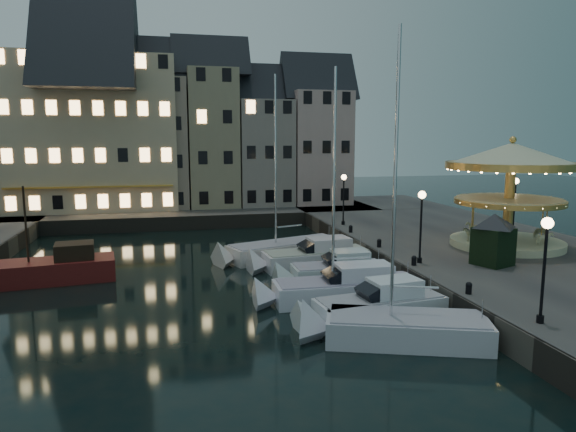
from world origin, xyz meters
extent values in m
plane|color=black|center=(0.00, 0.00, 0.00)|extent=(160.00, 160.00, 0.00)
cube|color=#474442|center=(14.00, 6.00, 0.65)|extent=(16.00, 56.00, 1.30)
cube|color=#474442|center=(-8.00, 28.00, 0.65)|extent=(44.00, 12.00, 1.30)
cube|color=#47423A|center=(6.00, 6.00, 0.65)|extent=(0.15, 44.00, 1.30)
cube|color=#47423A|center=(-6.00, 22.00, 0.65)|extent=(48.00, 0.15, 1.30)
cylinder|color=black|center=(7.20, -9.00, 1.45)|extent=(0.28, 0.28, 0.30)
cylinder|color=black|center=(7.20, -9.00, 3.20)|extent=(0.12, 0.12, 3.80)
sphere|color=#FFD18C|center=(7.20, -9.00, 5.25)|extent=(0.44, 0.44, 0.44)
cylinder|color=black|center=(7.20, 1.00, 1.45)|extent=(0.28, 0.28, 0.30)
cylinder|color=black|center=(7.20, 1.00, 3.20)|extent=(0.12, 0.12, 3.80)
sphere|color=#FFD18C|center=(7.20, 1.00, 5.25)|extent=(0.44, 0.44, 0.44)
cylinder|color=black|center=(7.20, 14.50, 1.45)|extent=(0.28, 0.28, 0.30)
cylinder|color=black|center=(7.20, 14.50, 3.20)|extent=(0.12, 0.12, 3.80)
sphere|color=#FFD18C|center=(7.20, 14.50, 5.25)|extent=(0.44, 0.44, 0.44)
cylinder|color=black|center=(18.50, 8.00, 1.45)|extent=(0.28, 0.28, 0.30)
cylinder|color=black|center=(18.50, 8.00, 3.20)|extent=(0.12, 0.12, 3.80)
sphere|color=#FFD18C|center=(18.50, 8.00, 5.25)|extent=(0.44, 0.44, 0.44)
cylinder|color=black|center=(6.60, -5.00, 1.50)|extent=(0.28, 0.28, 0.40)
sphere|color=black|center=(6.60, -5.00, 1.72)|extent=(0.30, 0.30, 0.30)
cylinder|color=black|center=(6.60, 0.50, 1.50)|extent=(0.28, 0.28, 0.40)
sphere|color=black|center=(6.60, 0.50, 1.72)|extent=(0.30, 0.30, 0.30)
cylinder|color=black|center=(6.60, 5.50, 1.50)|extent=(0.28, 0.28, 0.40)
sphere|color=black|center=(6.60, 5.50, 1.72)|extent=(0.30, 0.30, 0.30)
cylinder|color=black|center=(6.60, 11.00, 1.50)|extent=(0.28, 0.28, 0.40)
sphere|color=black|center=(6.60, 11.00, 1.72)|extent=(0.30, 0.30, 0.30)
cube|color=#9C9478|center=(-19.50, 30.00, 6.80)|extent=(5.00, 8.00, 11.00)
cube|color=slate|center=(-14.05, 30.00, 7.30)|extent=(5.60, 8.00, 12.00)
cube|color=gray|center=(-8.00, 30.00, 7.80)|extent=(6.20, 8.00, 13.00)
cube|color=gray|center=(-2.25, 30.00, 8.30)|extent=(5.00, 8.00, 14.00)
cube|color=gray|center=(3.20, 30.00, 6.80)|extent=(5.60, 8.00, 11.00)
cube|color=#B99691|center=(9.25, 30.00, 7.30)|extent=(6.20, 8.00, 12.00)
cube|color=#CFB592|center=(-14.00, 30.00, 8.80)|extent=(16.00, 9.00, 15.00)
cube|color=silver|center=(2.68, -6.75, 0.45)|extent=(7.10, 4.63, 1.30)
cube|color=gray|center=(2.68, -6.75, 1.12)|extent=(6.72, 4.32, 0.10)
cylinder|color=silver|center=(2.05, -6.53, 6.90)|extent=(0.14, 0.14, 11.61)
cube|color=silver|center=(2.61, -4.11, 0.45)|extent=(6.30, 2.75, 1.30)
cube|color=#92909B|center=(2.61, -4.11, 1.12)|extent=(5.98, 2.55, 0.10)
cube|color=silver|center=(3.33, -4.02, 1.55)|extent=(2.49, 1.79, 0.80)
cube|color=black|center=(2.12, -4.17, 1.45)|extent=(1.23, 1.54, 0.89)
cube|color=silver|center=(2.06, -1.00, 0.45)|extent=(7.61, 2.40, 1.30)
cube|color=gray|center=(2.06, -1.00, 1.12)|extent=(7.22, 2.21, 0.10)
cube|color=silver|center=(2.97, -1.02, 1.55)|extent=(2.91, 1.74, 0.80)
cube|color=black|center=(1.46, -0.98, 1.45)|extent=(1.30, 1.59, 0.98)
cylinder|color=silver|center=(1.31, -0.98, 6.19)|extent=(0.14, 0.14, 10.17)
cube|color=silver|center=(2.72, 2.22, 0.45)|extent=(5.47, 2.18, 1.30)
cube|color=gray|center=(2.72, 2.22, 1.12)|extent=(5.20, 2.00, 0.10)
cube|color=silver|center=(3.38, 2.21, 1.55)|extent=(2.09, 1.60, 0.80)
cube|color=black|center=(2.29, 2.23, 1.45)|extent=(1.00, 1.47, 0.84)
cube|color=silver|center=(2.51, 6.12, 0.45)|extent=(7.20, 3.00, 1.30)
cube|color=gray|center=(2.51, 6.12, 1.12)|extent=(6.84, 2.78, 0.10)
cube|color=silver|center=(3.35, 6.20, 1.55)|extent=(2.82, 2.00, 0.80)
cube|color=black|center=(1.95, 6.07, 1.45)|extent=(1.34, 1.74, 0.94)
cube|color=beige|center=(1.18, 9.43, 0.45)|extent=(8.81, 5.13, 1.30)
cube|color=gray|center=(1.18, 9.43, 1.12)|extent=(8.35, 4.80, 0.10)
cylinder|color=silver|center=(0.38, 9.15, 6.80)|extent=(0.14, 0.14, 11.39)
cube|color=maroon|center=(-13.90, 6.36, 0.55)|extent=(7.72, 3.50, 1.50)
cube|color=black|center=(-12.42, 6.55, 1.75)|extent=(2.39, 2.05, 0.99)
cylinder|color=black|center=(-14.90, 6.23, 3.50)|extent=(0.12, 0.12, 4.47)
cylinder|color=beige|center=(14.99, 3.90, 1.53)|extent=(7.20, 7.20, 0.45)
cylinder|color=gold|center=(14.99, 3.90, 4.54)|extent=(0.63, 0.63, 5.58)
cylinder|color=beige|center=(14.99, 3.90, 4.45)|extent=(6.66, 6.66, 0.16)
cylinder|color=gold|center=(14.99, 3.90, 4.29)|extent=(6.91, 6.91, 0.32)
cone|color=beige|center=(14.99, 3.90, 7.42)|extent=(8.28, 8.28, 1.44)
cylinder|color=gold|center=(14.99, 3.90, 6.66)|extent=(8.28, 8.28, 0.45)
sphere|color=gold|center=(14.99, 3.90, 8.32)|extent=(0.45, 0.45, 0.45)
imported|color=beige|center=(17.39, 4.65, 2.20)|extent=(1.50, 1.09, 0.90)
cube|color=black|center=(10.98, -0.38, 2.37)|extent=(2.29, 2.29, 2.14)
pyramid|color=black|center=(10.98, -0.38, 4.24)|extent=(2.85, 2.85, 0.80)
camera|label=1|loc=(-6.68, -25.47, 8.45)|focal=32.00mm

